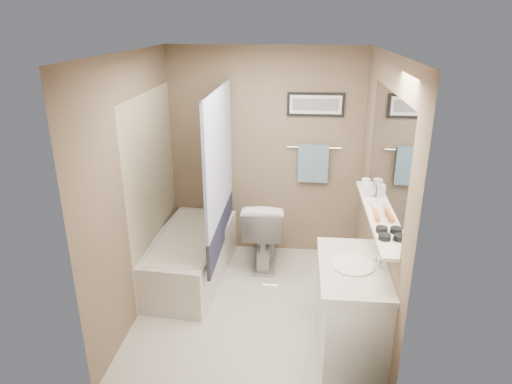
# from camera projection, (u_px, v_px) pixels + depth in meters

# --- Properties ---
(ground) EXTENTS (2.50, 2.50, 0.00)m
(ground) POSITION_uv_depth(u_px,v_px,m) (255.00, 306.00, 4.49)
(ground) COLOR beige
(ground) RESTS_ON ground
(ceiling) EXTENTS (2.20, 2.50, 0.04)m
(ceiling) POSITION_uv_depth(u_px,v_px,m) (254.00, 55.00, 3.64)
(ceiling) COLOR white
(ceiling) RESTS_ON wall_back
(wall_back) EXTENTS (2.20, 0.04, 2.40)m
(wall_back) POSITION_uv_depth(u_px,v_px,m) (265.00, 155.00, 5.21)
(wall_back) COLOR brown
(wall_back) RESTS_ON ground
(wall_front) EXTENTS (2.20, 0.04, 2.40)m
(wall_front) POSITION_uv_depth(u_px,v_px,m) (236.00, 261.00, 2.92)
(wall_front) COLOR brown
(wall_front) RESTS_ON ground
(wall_left) EXTENTS (0.04, 2.50, 2.40)m
(wall_left) POSITION_uv_depth(u_px,v_px,m) (137.00, 189.00, 4.16)
(wall_left) COLOR brown
(wall_left) RESTS_ON ground
(wall_right) EXTENTS (0.04, 2.50, 2.40)m
(wall_right) POSITION_uv_depth(u_px,v_px,m) (378.00, 197.00, 3.97)
(wall_right) COLOR brown
(wall_right) RESTS_ON ground
(tile_surround) EXTENTS (0.02, 1.55, 2.00)m
(tile_surround) POSITION_uv_depth(u_px,v_px,m) (154.00, 190.00, 4.69)
(tile_surround) COLOR beige
(tile_surround) RESTS_ON wall_left
(curtain_rod) EXTENTS (0.02, 1.55, 0.02)m
(curtain_rod) POSITION_uv_depth(u_px,v_px,m) (217.00, 87.00, 4.26)
(curtain_rod) COLOR silver
(curtain_rod) RESTS_ON wall_left
(curtain_upper) EXTENTS (0.03, 1.45, 1.28)m
(curtain_upper) POSITION_uv_depth(u_px,v_px,m) (219.00, 154.00, 4.49)
(curtain_upper) COLOR white
(curtain_upper) RESTS_ON curtain_rod
(curtain_lower) EXTENTS (0.03, 1.45, 0.36)m
(curtain_lower) POSITION_uv_depth(u_px,v_px,m) (221.00, 230.00, 4.78)
(curtain_lower) COLOR #222540
(curtain_lower) RESTS_ON curtain_rod
(mirror) EXTENTS (0.02, 1.60, 1.00)m
(mirror) POSITION_uv_depth(u_px,v_px,m) (387.00, 155.00, 3.68)
(mirror) COLOR silver
(mirror) RESTS_ON wall_right
(shelf) EXTENTS (0.12, 1.60, 0.03)m
(shelf) POSITION_uv_depth(u_px,v_px,m) (374.00, 214.00, 3.87)
(shelf) COLOR silver
(shelf) RESTS_ON wall_right
(towel_bar) EXTENTS (0.60, 0.02, 0.02)m
(towel_bar) POSITION_uv_depth(u_px,v_px,m) (314.00, 148.00, 5.11)
(towel_bar) COLOR silver
(towel_bar) RESTS_ON wall_back
(towel) EXTENTS (0.34, 0.05, 0.44)m
(towel) POSITION_uv_depth(u_px,v_px,m) (313.00, 163.00, 5.15)
(towel) COLOR #82ACBE
(towel) RESTS_ON towel_bar
(art_frame) EXTENTS (0.62, 0.02, 0.26)m
(art_frame) POSITION_uv_depth(u_px,v_px,m) (316.00, 104.00, 4.95)
(art_frame) COLOR black
(art_frame) RESTS_ON wall_back
(art_mat) EXTENTS (0.56, 0.00, 0.20)m
(art_mat) POSITION_uv_depth(u_px,v_px,m) (316.00, 105.00, 4.94)
(art_mat) COLOR white
(art_mat) RESTS_ON art_frame
(art_image) EXTENTS (0.50, 0.00, 0.13)m
(art_image) POSITION_uv_depth(u_px,v_px,m) (316.00, 105.00, 4.94)
(art_image) COLOR #595959
(art_image) RESTS_ON art_mat
(door) EXTENTS (0.80, 0.02, 2.00)m
(door) POSITION_uv_depth(u_px,v_px,m) (321.00, 293.00, 2.93)
(door) COLOR silver
(door) RESTS_ON wall_front
(door_handle) EXTENTS (0.10, 0.02, 0.02)m
(door_handle) POSITION_uv_depth(u_px,v_px,m) (270.00, 286.00, 3.01)
(door_handle) COLOR silver
(door_handle) RESTS_ON door
(bathtub) EXTENTS (0.83, 1.55, 0.50)m
(bathtub) POSITION_uv_depth(u_px,v_px,m) (190.00, 257.00, 4.91)
(bathtub) COLOR silver
(bathtub) RESTS_ON ground
(tub_rim) EXTENTS (0.56, 1.36, 0.02)m
(tub_rim) POSITION_uv_depth(u_px,v_px,m) (188.00, 236.00, 4.82)
(tub_rim) COLOR silver
(tub_rim) RESTS_ON bathtub
(toilet) EXTENTS (0.45, 0.79, 0.80)m
(toilet) POSITION_uv_depth(u_px,v_px,m) (264.00, 231.00, 5.16)
(toilet) COLOR silver
(toilet) RESTS_ON ground
(vanity) EXTENTS (0.52, 0.91, 0.80)m
(vanity) POSITION_uv_depth(u_px,v_px,m) (351.00, 313.00, 3.72)
(vanity) COLOR silver
(vanity) RESTS_ON ground
(countertop) EXTENTS (0.54, 0.96, 0.04)m
(countertop) POSITION_uv_depth(u_px,v_px,m) (354.00, 268.00, 3.58)
(countertop) COLOR beige
(countertop) RESTS_ON vanity
(sink_basin) EXTENTS (0.34, 0.34, 0.01)m
(sink_basin) POSITION_uv_depth(u_px,v_px,m) (353.00, 265.00, 3.57)
(sink_basin) COLOR silver
(sink_basin) RESTS_ON countertop
(faucet_spout) EXTENTS (0.02, 0.02, 0.10)m
(faucet_spout) POSITION_uv_depth(u_px,v_px,m) (379.00, 261.00, 3.53)
(faucet_spout) COLOR white
(faucet_spout) RESTS_ON countertop
(faucet_knob) EXTENTS (0.05, 0.05, 0.05)m
(faucet_knob) POSITION_uv_depth(u_px,v_px,m) (377.00, 257.00, 3.63)
(faucet_knob) COLOR white
(faucet_knob) RESTS_ON countertop
(candle_bowl_near) EXTENTS (0.09, 0.09, 0.04)m
(candle_bowl_near) POSITION_uv_depth(u_px,v_px,m) (384.00, 237.00, 3.38)
(candle_bowl_near) COLOR black
(candle_bowl_near) RESTS_ON shelf
(candle_bowl_far) EXTENTS (0.09, 0.09, 0.04)m
(candle_bowl_far) POSITION_uv_depth(u_px,v_px,m) (382.00, 230.00, 3.50)
(candle_bowl_far) COLOR black
(candle_bowl_far) RESTS_ON shelf
(hair_brush_front) EXTENTS (0.05, 0.22, 0.04)m
(hair_brush_front) POSITION_uv_depth(u_px,v_px,m) (376.00, 215.00, 3.76)
(hair_brush_front) COLOR orange
(hair_brush_front) RESTS_ON shelf
(pink_comb) EXTENTS (0.05, 0.16, 0.01)m
(pink_comb) POSITION_uv_depth(u_px,v_px,m) (372.00, 206.00, 3.98)
(pink_comb) COLOR #CD7D9C
(pink_comb) RESTS_ON shelf
(glass_jar) EXTENTS (0.08, 0.08, 0.10)m
(glass_jar) POSITION_uv_depth(u_px,v_px,m) (366.00, 184.00, 4.39)
(glass_jar) COLOR white
(glass_jar) RESTS_ON shelf
(soap_bottle) EXTENTS (0.08, 0.08, 0.17)m
(soap_bottle) POSITION_uv_depth(u_px,v_px,m) (369.00, 187.00, 4.19)
(soap_bottle) COLOR #999999
(soap_bottle) RESTS_ON shelf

